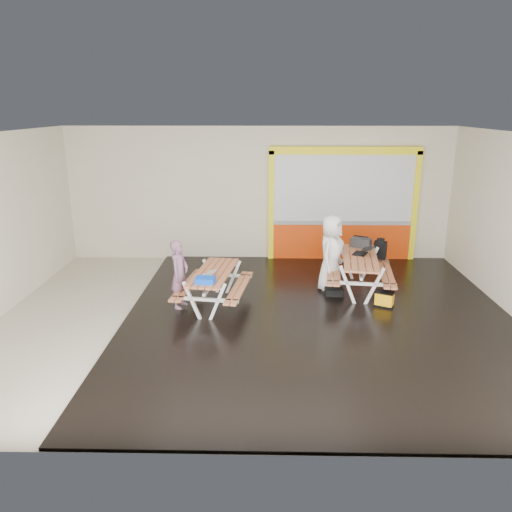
{
  "coord_description": "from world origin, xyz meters",
  "views": [
    {
      "loc": [
        0.21,
        -8.98,
        3.96
      ],
      "look_at": [
        0.0,
        0.9,
        1.0
      ],
      "focal_mm": 35.04,
      "sensor_mm": 36.0,
      "label": 1
    }
  ],
  "objects_px": {
    "picnic_table_right": "(360,265)",
    "fluke_bag": "(384,299)",
    "picnic_table_left": "(214,280)",
    "backpack": "(380,249)",
    "person_left": "(179,274)",
    "laptop_right": "(363,252)",
    "person_right": "(331,253)",
    "blue_pouch": "(205,280)",
    "dark_case": "(334,292)",
    "laptop_left": "(208,275)",
    "toolbox": "(361,243)"
  },
  "relations": [
    {
      "from": "picnic_table_right",
      "to": "picnic_table_left",
      "type": "bearing_deg",
      "value": -163.55
    },
    {
      "from": "person_left",
      "to": "picnic_table_left",
      "type": "bearing_deg",
      "value": -51.11
    },
    {
      "from": "picnic_table_left",
      "to": "dark_case",
      "type": "height_order",
      "value": "picnic_table_left"
    },
    {
      "from": "blue_pouch",
      "to": "dark_case",
      "type": "bearing_deg",
      "value": 26.19
    },
    {
      "from": "backpack",
      "to": "laptop_right",
      "type": "bearing_deg",
      "value": -127.6
    },
    {
      "from": "person_left",
      "to": "toolbox",
      "type": "bearing_deg",
      "value": -47.12
    },
    {
      "from": "blue_pouch",
      "to": "fluke_bag",
      "type": "distance_m",
      "value": 3.68
    },
    {
      "from": "picnic_table_right",
      "to": "dark_case",
      "type": "xyz_separation_m",
      "value": [
        -0.58,
        -0.3,
        -0.51
      ]
    },
    {
      "from": "picnic_table_left",
      "to": "person_right",
      "type": "height_order",
      "value": "person_right"
    },
    {
      "from": "picnic_table_left",
      "to": "blue_pouch",
      "type": "relative_size",
      "value": 5.76
    },
    {
      "from": "picnic_table_right",
      "to": "fluke_bag",
      "type": "xyz_separation_m",
      "value": [
        0.36,
        -0.92,
        -0.43
      ]
    },
    {
      "from": "laptop_left",
      "to": "person_left",
      "type": "bearing_deg",
      "value": 174.48
    },
    {
      "from": "picnic_table_right",
      "to": "toolbox",
      "type": "height_order",
      "value": "toolbox"
    },
    {
      "from": "fluke_bag",
      "to": "dark_case",
      "type": "bearing_deg",
      "value": 146.44
    },
    {
      "from": "blue_pouch",
      "to": "backpack",
      "type": "xyz_separation_m",
      "value": [
        3.84,
        2.49,
        -0.07
      ]
    },
    {
      "from": "picnic_table_right",
      "to": "dark_case",
      "type": "bearing_deg",
      "value": -152.6
    },
    {
      "from": "picnic_table_right",
      "to": "person_left",
      "type": "xyz_separation_m",
      "value": [
        -3.76,
        -1.19,
        0.17
      ]
    },
    {
      "from": "person_right",
      "to": "laptop_left",
      "type": "relative_size",
      "value": 4.47
    },
    {
      "from": "picnic_table_left",
      "to": "backpack",
      "type": "height_order",
      "value": "backpack"
    },
    {
      "from": "laptop_left",
      "to": "toolbox",
      "type": "distance_m",
      "value": 3.92
    },
    {
      "from": "picnic_table_left",
      "to": "toolbox",
      "type": "xyz_separation_m",
      "value": [
        3.26,
        1.72,
        0.34
      ]
    },
    {
      "from": "person_right",
      "to": "backpack",
      "type": "relative_size",
      "value": 3.54
    },
    {
      "from": "blue_pouch",
      "to": "backpack",
      "type": "distance_m",
      "value": 4.58
    },
    {
      "from": "person_left",
      "to": "person_right",
      "type": "height_order",
      "value": "person_right"
    },
    {
      "from": "fluke_bag",
      "to": "toolbox",
      "type": "bearing_deg",
      "value": 97.11
    },
    {
      "from": "picnic_table_right",
      "to": "person_left",
      "type": "relative_size",
      "value": 1.63
    },
    {
      "from": "person_left",
      "to": "laptop_right",
      "type": "distance_m",
      "value": 4.09
    },
    {
      "from": "person_right",
      "to": "laptop_right",
      "type": "bearing_deg",
      "value": -57.02
    },
    {
      "from": "laptop_left",
      "to": "backpack",
      "type": "relative_size",
      "value": 0.79
    },
    {
      "from": "picnic_table_left",
      "to": "person_left",
      "type": "distance_m",
      "value": 0.73
    },
    {
      "from": "laptop_left",
      "to": "person_right",
      "type": "bearing_deg",
      "value": 27.76
    },
    {
      "from": "laptop_right",
      "to": "blue_pouch",
      "type": "distance_m",
      "value": 3.74
    },
    {
      "from": "picnic_table_left",
      "to": "picnic_table_right",
      "type": "relative_size",
      "value": 0.93
    },
    {
      "from": "person_right",
      "to": "blue_pouch",
      "type": "height_order",
      "value": "person_right"
    },
    {
      "from": "person_left",
      "to": "laptop_left",
      "type": "bearing_deg",
      "value": -79.65
    },
    {
      "from": "person_left",
      "to": "blue_pouch",
      "type": "xyz_separation_m",
      "value": [
        0.55,
        -0.4,
        0.02
      ]
    },
    {
      "from": "person_left",
      "to": "fluke_bag",
      "type": "relative_size",
      "value": 3.16
    },
    {
      "from": "laptop_left",
      "to": "toolbox",
      "type": "xyz_separation_m",
      "value": [
        3.34,
        2.05,
        0.12
      ]
    },
    {
      "from": "picnic_table_left",
      "to": "picnic_table_right",
      "type": "distance_m",
      "value": 3.25
    },
    {
      "from": "backpack",
      "to": "person_right",
      "type": "bearing_deg",
      "value": -147.6
    },
    {
      "from": "backpack",
      "to": "blue_pouch",
      "type": "bearing_deg",
      "value": -146.96
    },
    {
      "from": "laptop_right",
      "to": "picnic_table_right",
      "type": "bearing_deg",
      "value": -113.59
    },
    {
      "from": "blue_pouch",
      "to": "fluke_bag",
      "type": "bearing_deg",
      "value": 10.64
    },
    {
      "from": "blue_pouch",
      "to": "backpack",
      "type": "height_order",
      "value": "backpack"
    },
    {
      "from": "person_left",
      "to": "laptop_left",
      "type": "distance_m",
      "value": 0.57
    },
    {
      "from": "person_right",
      "to": "toolbox",
      "type": "height_order",
      "value": "person_right"
    },
    {
      "from": "picnic_table_right",
      "to": "dark_case",
      "type": "distance_m",
      "value": 0.83
    },
    {
      "from": "backpack",
      "to": "dark_case",
      "type": "bearing_deg",
      "value": -135.15
    },
    {
      "from": "picnic_table_right",
      "to": "toolbox",
      "type": "distance_m",
      "value": 0.86
    },
    {
      "from": "person_left",
      "to": "person_right",
      "type": "relative_size",
      "value": 0.8
    }
  ]
}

